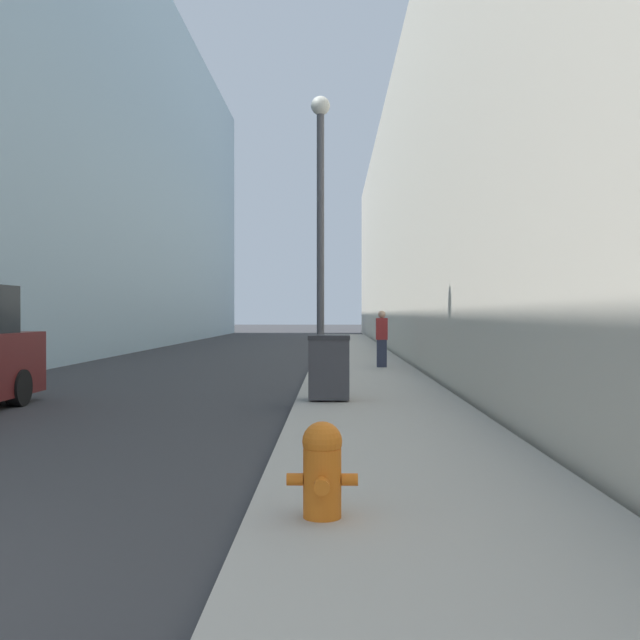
{
  "coord_description": "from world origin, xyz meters",
  "views": [
    {
      "loc": [
        4.08,
        -3.1,
        1.61
      ],
      "look_at": [
        3.67,
        18.89,
        1.41
      ],
      "focal_mm": 40.0,
      "sensor_mm": 36.0,
      "label": 1
    }
  ],
  "objects_px": {
    "lamppost": "(320,224)",
    "pedestrian_on_sidewalk": "(382,339)",
    "fire_hydrant": "(322,467)",
    "trash_bin": "(329,367)"
  },
  "relations": [
    {
      "from": "trash_bin",
      "to": "fire_hydrant",
      "type": "bearing_deg",
      "value": -90.04
    },
    {
      "from": "fire_hydrant",
      "to": "lamppost",
      "type": "relative_size",
      "value": 0.12
    },
    {
      "from": "fire_hydrant",
      "to": "pedestrian_on_sidewalk",
      "type": "distance_m",
      "value": 14.68
    },
    {
      "from": "lamppost",
      "to": "pedestrian_on_sidewalk",
      "type": "distance_m",
      "value": 6.28
    },
    {
      "from": "lamppost",
      "to": "fire_hydrant",
      "type": "bearing_deg",
      "value": -88.87
    },
    {
      "from": "lamppost",
      "to": "pedestrian_on_sidewalk",
      "type": "height_order",
      "value": "lamppost"
    },
    {
      "from": "fire_hydrant",
      "to": "lamppost",
      "type": "bearing_deg",
      "value": 91.13
    },
    {
      "from": "trash_bin",
      "to": "pedestrian_on_sidewalk",
      "type": "bearing_deg",
      "value": 79.38
    },
    {
      "from": "fire_hydrant",
      "to": "pedestrian_on_sidewalk",
      "type": "xyz_separation_m",
      "value": [
        1.42,
        14.6,
        0.42
      ]
    },
    {
      "from": "fire_hydrant",
      "to": "pedestrian_on_sidewalk",
      "type": "bearing_deg",
      "value": 84.43
    }
  ]
}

